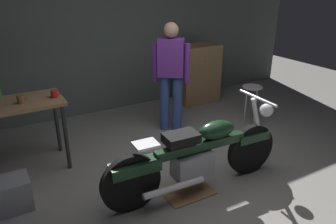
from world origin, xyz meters
The scene contains 11 objects.
ground_plane centered at (0.00, 0.00, 0.00)m, with size 12.00×12.00×0.00m, color gray.
back_wall centered at (0.00, 2.80, 1.55)m, with size 8.00×0.12×3.10m, color #56605B.
workbench centered at (-1.86, 1.33, 0.79)m, with size 1.30×0.64×0.90m.
motorcycle centered at (-0.12, -0.11, 0.45)m, with size 2.19×0.60×1.00m.
person_standing centered at (0.43, 1.43, 0.93)m, with size 0.47×0.40×1.67m.
shop_stool centered at (1.69, 0.99, 0.50)m, with size 0.32×0.32×0.64m.
wooden_dresser centered at (1.53, 2.30, 0.55)m, with size 0.80×0.47×1.10m.
drip_tray centered at (-0.25, -0.10, 0.01)m, with size 0.56×0.40×0.01m, color olive.
storage_bin centered at (-2.01, 0.58, 0.17)m, with size 0.44×0.32×0.34m, color gray.
mug_brown_stoneware centered at (-1.69, 1.24, 0.95)m, with size 0.11×0.07×0.10m.
mug_red_diner centered at (-1.31, 1.27, 0.95)m, with size 0.12×0.09×0.09m.
Camera 1 is at (-1.96, -2.65, 2.24)m, focal length 34.73 mm.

